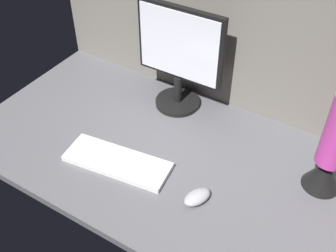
% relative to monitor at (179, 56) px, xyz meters
% --- Properties ---
extents(ground_plane, '(1.80, 0.80, 0.03)m').
position_rel_monitor_xyz_m(ground_plane, '(0.28, -0.25, -0.24)').
color(ground_plane, '#515156').
extents(cubicle_wall_back, '(1.80, 0.05, 0.74)m').
position_rel_monitor_xyz_m(cubicle_wall_back, '(0.28, 0.12, 0.15)').
color(cubicle_wall_back, slate).
rests_on(cubicle_wall_back, ground_plane).
extents(monitor, '(0.35, 0.18, 0.42)m').
position_rel_monitor_xyz_m(monitor, '(0.00, 0.00, 0.00)').
color(monitor, black).
rests_on(monitor, ground_plane).
extents(keyboard, '(0.38, 0.18, 0.02)m').
position_rel_monitor_xyz_m(keyboard, '(-0.01, -0.40, -0.21)').
color(keyboard, silver).
rests_on(keyboard, ground_plane).
extents(mouse, '(0.09, 0.11, 0.03)m').
position_rel_monitor_xyz_m(mouse, '(0.30, -0.40, -0.21)').
color(mouse, '#99999E').
rests_on(mouse, ground_plane).
extents(lava_lamp, '(0.12, 0.12, 0.41)m').
position_rel_monitor_xyz_m(lava_lamp, '(0.62, -0.13, -0.05)').
color(lava_lamp, black).
rests_on(lava_lamp, ground_plane).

